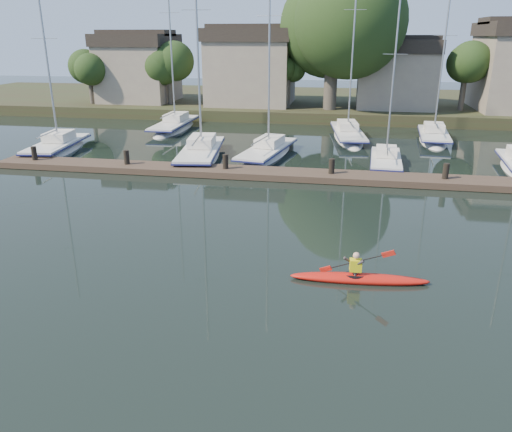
% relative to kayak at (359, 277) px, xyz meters
% --- Properties ---
extents(ground, '(160.00, 160.00, 0.00)m').
position_rel_kayak_xyz_m(ground, '(-4.34, -1.90, -0.17)').
color(ground, black).
rests_on(ground, ground).
extents(kayak, '(4.54, 0.93, 1.44)m').
position_rel_kayak_xyz_m(kayak, '(0.00, 0.00, 0.00)').
color(kayak, red).
rests_on(kayak, ground).
extents(dock, '(34.00, 2.00, 1.80)m').
position_rel_kayak_xyz_m(dock, '(-4.34, 12.10, 0.03)').
color(dock, '#49372A').
rests_on(dock, ground).
extents(sailboat_0, '(3.29, 8.36, 12.91)m').
position_rel_kayak_xyz_m(sailboat_0, '(-20.18, 16.00, -0.39)').
color(sailboat_0, silver).
rests_on(sailboat_0, ground).
extents(sailboat_1, '(3.62, 9.74, 15.55)m').
position_rel_kayak_xyz_m(sailboat_1, '(-9.91, 15.91, -0.39)').
color(sailboat_1, silver).
rests_on(sailboat_1, ground).
extents(sailboat_2, '(3.55, 9.24, 14.93)m').
position_rel_kayak_xyz_m(sailboat_2, '(-5.73, 17.14, -0.36)').
color(sailboat_2, silver).
rests_on(sailboat_2, ground).
extents(sailboat_3, '(2.20, 7.13, 11.37)m').
position_rel_kayak_xyz_m(sailboat_3, '(1.84, 16.01, -0.34)').
color(sailboat_3, silver).
rests_on(sailboat_3, ground).
extents(sailboat_5, '(2.39, 9.66, 15.93)m').
position_rel_kayak_xyz_m(sailboat_5, '(-15.11, 25.76, -0.37)').
color(sailboat_5, silver).
rests_on(sailboat_5, ground).
extents(sailboat_6, '(3.28, 10.22, 15.96)m').
position_rel_kayak_xyz_m(sailboat_6, '(-0.51, 24.46, -0.36)').
color(sailboat_6, silver).
rests_on(sailboat_6, ground).
extents(sailboat_7, '(2.76, 8.28, 13.13)m').
position_rel_kayak_xyz_m(sailboat_7, '(5.92, 24.67, -0.37)').
color(sailboat_7, silver).
rests_on(sailboat_7, ground).
extents(shore, '(90.00, 25.25, 12.75)m').
position_rel_kayak_xyz_m(shore, '(-2.73, 38.39, 3.05)').
color(shore, '#29371B').
rests_on(shore, ground).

